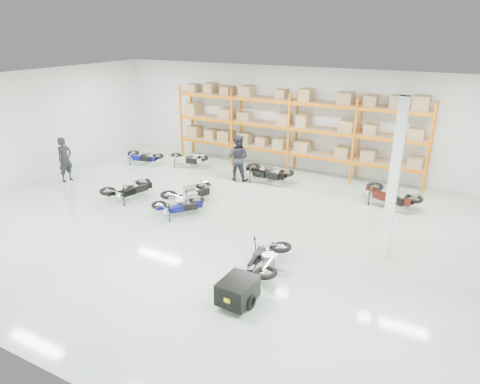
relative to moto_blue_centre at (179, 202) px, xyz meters
The scene contains 14 objects.
room 2.35m from the moto_blue_centre, ahead, with size 18.00×18.00×18.00m.
pallet_rack 6.80m from the moto_blue_centre, 76.34° to the left, with size 11.28×0.98×3.62m.
structural_column 6.99m from the moto_blue_centre, ahead, with size 0.25×0.25×4.50m, color white.
moto_blue_centre is the anchor object (origin of this frame).
moto_silver_left 1.09m from the moto_blue_centre, 104.93° to the left, with size 0.81×1.82×1.11m, color silver, non-canonical shape.
moto_black_far_left 2.57m from the moto_blue_centre, behind, with size 0.79×1.78×1.09m, color black, non-canonical shape.
moto_touring_right 4.59m from the moto_blue_centre, 24.86° to the right, with size 0.75×1.68×1.03m, color black, non-canonical shape.
trailer 5.46m from the moto_blue_centre, 40.27° to the right, with size 0.82×1.55×0.65m.
moto_back_a 6.34m from the moto_blue_centre, 141.01° to the left, with size 0.73×1.64×1.00m, color #0C0C6E, non-canonical shape.
moto_back_b 5.49m from the moto_blue_centre, 121.76° to the left, with size 0.72×1.63×0.99m, color silver, non-canonical shape.
moto_back_c 4.63m from the moto_blue_centre, 74.31° to the left, with size 0.83×1.88×1.15m, color black, non-canonical shape.
moto_back_d 7.52m from the moto_blue_centre, 34.08° to the left, with size 0.83×1.88×1.15m, color #40120C, non-canonical shape.
person_left 6.30m from the moto_blue_centre, behind, with size 0.68×0.45×1.87m, color black.
person_back 4.18m from the moto_blue_centre, 89.32° to the left, with size 0.95×0.74×1.96m, color #212129.
Camera 1 is at (6.61, -10.86, 6.11)m, focal length 32.00 mm.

